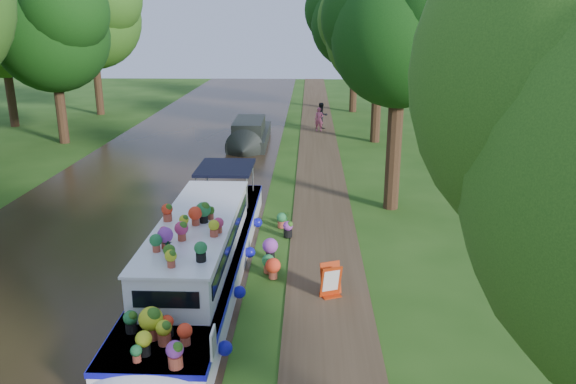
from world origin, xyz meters
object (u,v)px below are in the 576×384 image
Objects in this scene: pedestrian_pink at (319,119)px; pedestrian_dark at (322,116)px; plant_boat at (199,255)px; second_boat at (249,134)px; sandwich_board at (331,282)px.

pedestrian_dark is at bearing 75.84° from pedestrian_pink.
pedestrian_dark is (0.18, 0.64, 0.10)m from pedestrian_pink.
plant_boat is 21.95m from pedestrian_pink.
sandwich_board is at bearing -78.72° from second_boat.
sandwich_board is at bearing -117.23° from pedestrian_dark.
plant_boat is 1.86× the size of second_boat.
second_boat is 4.87× the size of pedestrian_pink.
plant_boat reaches higher than sandwich_board.
sandwich_board is (3.52, -0.60, -0.43)m from plant_boat.
second_boat is (-0.50, 17.74, -0.28)m from plant_boat.
pedestrian_dark is at bearing 68.19° from sandwich_board.
sandwich_board is 22.26m from pedestrian_pink.
sandwich_board is 22.90m from pedestrian_dark.
plant_boat is at bearing 149.04° from sandwich_board.
second_boat is at bearing 81.04° from sandwich_board.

